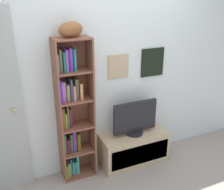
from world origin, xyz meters
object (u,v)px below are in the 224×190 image
tv_stand (134,148)px  television (135,119)px  football (71,29)px  bookshelf (72,112)px

tv_stand → television: 0.44m
football → tv_stand: 1.79m
television → football: bearing=175.5°
tv_stand → football: bearing=175.4°
tv_stand → television: bearing=90.0°
bookshelf → television: size_ratio=2.90×
bookshelf → tv_stand: (0.81, -0.09, -0.66)m
bookshelf → television: bearing=-6.3°
tv_stand → bookshelf: bearing=173.7°
bookshelf → television: bookshelf is taller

